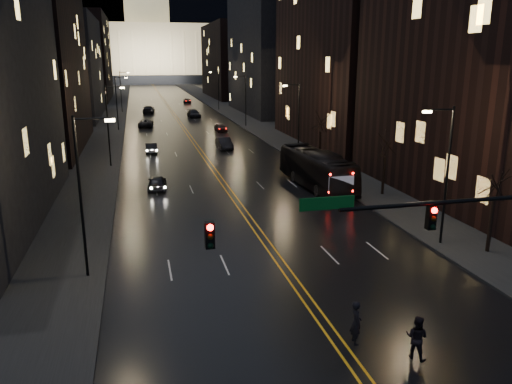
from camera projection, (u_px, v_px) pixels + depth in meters
ground at (344, 351)px, 20.78m from camera, size 900.00×900.00×0.00m
road at (164, 101)px, 142.92m from camera, size 20.00×320.00×0.02m
sidewalk_left at (114, 101)px, 139.78m from camera, size 8.00×320.00×0.16m
sidewalk_right at (213, 100)px, 146.03m from camera, size 8.00×320.00×0.16m
center_line at (164, 101)px, 142.92m from camera, size 0.62×320.00×0.01m
building_left_mid at (26, 40)px, 63.20m from camera, size 12.00×30.00×28.00m
building_left_far at (67, 68)px, 99.94m from camera, size 12.00×34.00×20.00m
building_left_dist at (87, 58)px, 144.52m from camera, size 12.00×40.00×24.00m
building_right_near at (492, 56)px, 41.15m from camera, size 12.00×26.00×24.00m
building_right_tall at (348, 3)px, 67.52m from camera, size 12.00×30.00×38.00m
building_right_mid at (269, 53)px, 108.54m from camera, size 12.00×34.00×26.00m
building_right_dist at (229, 61)px, 154.15m from camera, size 12.00×40.00×22.00m
capitol at (149, 47)px, 251.22m from camera, size 90.00×50.00×58.50m
traffic_signal at (482, 225)px, 20.77m from camera, size 17.29×0.45×7.00m
streetlamp_right_near at (445, 169)px, 31.27m from camera, size 2.13×0.25×9.00m
streetlamp_left_near at (84, 189)px, 26.44m from camera, size 2.13×0.25×9.00m
streetlamp_right_mid at (297, 117)px, 59.46m from camera, size 2.13×0.25×9.00m
streetlamp_left_mid at (109, 122)px, 54.63m from camera, size 2.13×0.25×9.00m
streetlamp_right_far at (245, 98)px, 87.65m from camera, size 2.13×0.25×9.00m
streetlamp_left_far at (118, 100)px, 82.82m from camera, size 2.13×0.25×9.00m
streetlamp_right_dist at (218, 88)px, 115.83m from camera, size 2.13×0.25×9.00m
streetlamp_left_dist at (122, 89)px, 111.01m from camera, size 2.13×0.25×9.00m
tree_right_near at (496, 183)px, 30.03m from camera, size 2.40×2.40×6.65m
tree_right_mid at (385, 145)px, 43.18m from camera, size 2.40×2.40×6.65m
tree_right_far at (320, 123)px, 58.21m from camera, size 2.40×2.40×6.65m
bus at (316, 169)px, 46.91m from camera, size 3.66×12.57×3.46m
oncoming_car_a at (157, 182)px, 46.19m from camera, size 2.01×4.17×1.37m
oncoming_car_b at (151, 148)px, 64.09m from camera, size 1.48×4.11×1.35m
oncoming_car_c at (146, 123)px, 88.29m from camera, size 2.88×5.35×1.43m
oncoming_car_d at (149, 109)px, 110.59m from camera, size 2.94×5.89×1.64m
receding_car_a at (224, 143)px, 66.73m from camera, size 1.73×4.77×1.56m
receding_car_b at (221, 127)px, 82.78m from camera, size 1.85×4.09×1.36m
receding_car_c at (194, 114)px, 102.23m from camera, size 2.60×5.55×1.57m
receding_car_d at (187, 101)px, 135.67m from camera, size 2.42×4.65×1.25m
pedestrian_a at (356, 323)px, 21.12m from camera, size 0.52×0.75×1.96m
pedestrian_b at (417, 337)px, 20.10m from camera, size 0.98×1.01×1.87m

